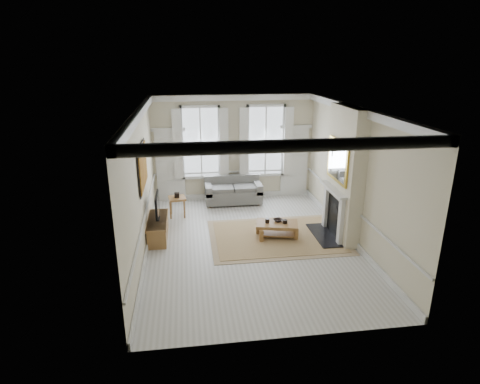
{
  "coord_description": "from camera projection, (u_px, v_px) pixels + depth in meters",
  "views": [
    {
      "loc": [
        -1.52,
        -9.08,
        4.54
      ],
      "look_at": [
        -0.21,
        0.47,
        1.25
      ],
      "focal_mm": 30.0,
      "sensor_mm": 36.0,
      "label": 1
    }
  ],
  "objects": [
    {
      "name": "ceramic_pot_a",
      "position": [
        267.0,
        221.0,
        10.44
      ],
      "size": [
        0.11,
        0.11,
        0.11
      ],
      "primitive_type": "cylinder",
      "color": "black",
      "rests_on": "coffee_table"
    },
    {
      "name": "coffee_table",
      "position": [
        277.0,
        226.0,
        10.47
      ],
      "size": [
        1.19,
        0.85,
        0.4
      ],
      "rotation": [
        0.0,
        0.0,
        -0.23
      ],
      "color": "olive",
      "rests_on": "rug"
    },
    {
      "name": "mirror",
      "position": [
        338.0,
        161.0,
        9.98
      ],
      "size": [
        0.06,
        1.26,
        1.06
      ],
      "primitive_type": "cube",
      "color": "gold",
      "rests_on": "chimney_breast"
    },
    {
      "name": "rug",
      "position": [
        277.0,
        236.0,
        10.57
      ],
      "size": [
        3.5,
        2.6,
        0.02
      ],
      "primitive_type": "cube",
      "color": "#94784C",
      "rests_on": "floor"
    },
    {
      "name": "tv",
      "position": [
        157.0,
        205.0,
        10.26
      ],
      "size": [
        0.08,
        0.9,
        0.68
      ],
      "color": "black",
      "rests_on": "tv_stand"
    },
    {
      "name": "bowl",
      "position": [
        278.0,
        220.0,
        10.53
      ],
      "size": [
        0.31,
        0.31,
        0.06
      ],
      "primitive_type": "imported",
      "rotation": [
        0.0,
        0.0,
        0.35
      ],
      "color": "black",
      "rests_on": "coffee_table"
    },
    {
      "name": "ceramic_pot_b",
      "position": [
        285.0,
        222.0,
        10.41
      ],
      "size": [
        0.13,
        0.13,
        0.09
      ],
      "primitive_type": "cylinder",
      "color": "black",
      "rests_on": "coffee_table"
    },
    {
      "name": "chimney_breast",
      "position": [
        345.0,
        174.0,
        10.12
      ],
      "size": [
        0.35,
        1.7,
        3.38
      ],
      "primitive_type": "cube",
      "color": "beige",
      "rests_on": "floor"
    },
    {
      "name": "tv_stand",
      "position": [
        158.0,
        228.0,
        10.47
      ],
      "size": [
        0.47,
        1.45,
        0.52
      ],
      "primitive_type": "cube",
      "color": "olive",
      "rests_on": "floor"
    },
    {
      "name": "side_table",
      "position": [
        177.0,
        201.0,
        11.82
      ],
      "size": [
        0.54,
        0.54,
        0.59
      ],
      "rotation": [
        0.0,
        0.0,
        0.14
      ],
      "color": "olive",
      "rests_on": "floor"
    },
    {
      "name": "ceiling",
      "position": [
        252.0,
        109.0,
        9.07
      ],
      "size": [
        7.2,
        7.2,
        0.0
      ],
      "primitive_type": "plane",
      "rotation": [
        3.14,
        0.0,
        0.0
      ],
      "color": "white",
      "rests_on": "back_wall"
    },
    {
      "name": "sofa",
      "position": [
        233.0,
        192.0,
        12.96
      ],
      "size": [
        1.8,
        0.87,
        0.85
      ],
      "color": "slate",
      "rests_on": "floor"
    },
    {
      "name": "floor",
      "position": [
        251.0,
        244.0,
        10.17
      ],
      "size": [
        7.2,
        7.2,
        0.0
      ],
      "primitive_type": "plane",
      "color": "#B7B5AD",
      "rests_on": "ground"
    },
    {
      "name": "right_wall",
      "position": [
        354.0,
        176.0,
        9.96
      ],
      "size": [
        0.0,
        7.2,
        7.2
      ],
      "primitive_type": "plane",
      "rotation": [
        1.57,
        0.0,
        -1.57
      ],
      "color": "beige",
      "rests_on": "floor"
    },
    {
      "name": "door_right",
      "position": [
        294.0,
        162.0,
        13.4
      ],
      "size": [
        0.9,
        0.08,
        2.3
      ],
      "primitive_type": "cube",
      "color": "silver",
      "rests_on": "floor"
    },
    {
      "name": "door_left",
      "position": [
        170.0,
        167.0,
        12.88
      ],
      "size": [
        0.9,
        0.08,
        2.3
      ],
      "primitive_type": "cube",
      "color": "silver",
      "rests_on": "floor"
    },
    {
      "name": "hearth",
      "position": [
        324.0,
        235.0,
        10.61
      ],
      "size": [
        0.55,
        1.5,
        0.05
      ],
      "primitive_type": "cube",
      "color": "black",
      "rests_on": "floor"
    },
    {
      "name": "window_left",
      "position": [
        201.0,
        143.0,
        12.75
      ],
      "size": [
        1.26,
        0.2,
        2.2
      ],
      "primitive_type": null,
      "color": "#B2BCC6",
      "rests_on": "back_wall"
    },
    {
      "name": "fireplace",
      "position": [
        333.0,
        210.0,
        10.41
      ],
      "size": [
        0.21,
        1.45,
        1.33
      ],
      "color": "silver",
      "rests_on": "floor"
    },
    {
      "name": "painting",
      "position": [
        143.0,
        167.0,
        9.46
      ],
      "size": [
        0.05,
        1.66,
        1.06
      ],
      "primitive_type": "cube",
      "color": "#BB8620",
      "rests_on": "left_wall"
    },
    {
      "name": "window_right",
      "position": [
        266.0,
        141.0,
        13.02
      ],
      "size": [
        1.26,
        0.2,
        2.2
      ],
      "primitive_type": null,
      "color": "#B2BCC6",
      "rests_on": "back_wall"
    },
    {
      "name": "left_wall",
      "position": [
        141.0,
        185.0,
        9.29
      ],
      "size": [
        0.0,
        7.2,
        7.2
      ],
      "primitive_type": "plane",
      "rotation": [
        1.57,
        0.0,
        1.57
      ],
      "color": "beige",
      "rests_on": "floor"
    },
    {
      "name": "back_wall",
      "position": [
        233.0,
        148.0,
        13.0
      ],
      "size": [
        5.2,
        0.0,
        5.2
      ],
      "primitive_type": "plane",
      "rotation": [
        1.57,
        0.0,
        0.0
      ],
      "color": "beige",
      "rests_on": "floor"
    }
  ]
}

